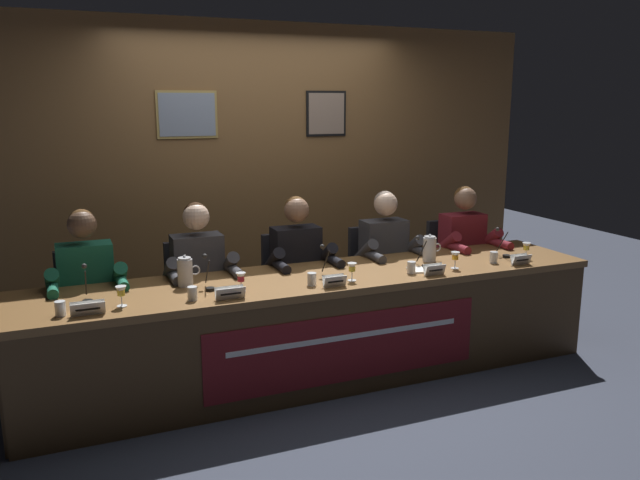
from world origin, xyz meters
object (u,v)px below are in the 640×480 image
at_px(panelist_far_right, 467,248).
at_px(panelist_right, 388,256).
at_px(microphone_left, 208,278).
at_px(nameplate_far_left, 88,308).
at_px(nameplate_center, 334,281).
at_px(microphone_far_left, 86,289).
at_px(nameplate_far_right, 521,260).
at_px(water_cup_right, 411,268).
at_px(nameplate_left, 230,293).
at_px(chair_right, 376,283).
at_px(conference_table, 327,310).
at_px(juice_glass_far_left, 121,292).
at_px(panelist_far_left, 87,287).
at_px(water_cup_left, 192,294).
at_px(document_stack_right, 423,270).
at_px(chair_center, 291,293).
at_px(juice_glass_right, 455,257).
at_px(microphone_center, 327,267).
at_px(microphone_right, 423,257).
at_px(chair_left, 196,305).
at_px(water_cup_center, 312,280).
at_px(chair_far_right, 453,274).
at_px(chair_far_left, 89,317).
at_px(juice_glass_left, 241,278).
at_px(panelist_center, 300,265).
at_px(juice_glass_center, 352,268).
at_px(panelist_left, 200,275).
at_px(juice_glass_far_right, 526,247).
at_px(microphone_far_right, 503,247).
at_px(nameplate_right, 434,270).
at_px(water_cup_far_right, 494,258).
at_px(water_pitcher_left_side, 185,272).
at_px(water_cup_far_left, 60,309).
at_px(water_pitcher_right_side, 430,249).

bearing_deg(panelist_far_right, panelist_right, 180.00).
bearing_deg(microphone_left, panelist_far_right, 10.62).
distance_m(nameplate_far_left, nameplate_center, 1.52).
relative_size(microphone_far_left, nameplate_far_right, 1.38).
relative_size(water_cup_right, panelist_far_right, 0.07).
distance_m(nameplate_left, chair_right, 1.77).
distance_m(conference_table, microphone_far_left, 1.57).
height_order(juice_glass_far_left, water_cup_right, juice_glass_far_left).
relative_size(panelist_far_left, nameplate_far_right, 7.92).
height_order(water_cup_left, document_stack_right, water_cup_left).
bearing_deg(chair_center, juice_glass_right, -39.84).
distance_m(microphone_center, microphone_right, 0.77).
xyz_separation_m(chair_left, water_cup_center, (0.61, -0.81, 0.34)).
distance_m(juice_glass_right, chair_far_right, 1.05).
relative_size(conference_table, chair_far_left, 4.49).
height_order(juice_glass_left, panelist_center, panelist_center).
bearing_deg(panelist_center, juice_glass_far_left, -156.36).
bearing_deg(nameplate_center, juice_glass_center, 27.96).
bearing_deg(panelist_left, microphone_far_left, -152.29).
distance_m(nameplate_center, chair_far_right, 1.82).
distance_m(juice_glass_far_left, microphone_far_left, 0.26).
bearing_deg(juice_glass_center, chair_far_right, 30.66).
relative_size(nameplate_center, panelist_far_right, 0.12).
bearing_deg(panelist_center, juice_glass_far_right, -18.70).
height_order(chair_left, microphone_left, microphone_left).
distance_m(chair_right, nameplate_far_right, 1.21).
xyz_separation_m(juice_glass_far_left, water_cup_left, (0.41, -0.04, -0.05)).
bearing_deg(conference_table, panelist_far_right, 18.69).
bearing_deg(water_cup_right, microphone_far_right, 10.17).
bearing_deg(nameplate_right, water_cup_far_right, 12.17).
bearing_deg(juice_glass_far_right, water_pitcher_left_side, 174.35).
relative_size(microphone_far_left, panelist_left, 0.17).
height_order(microphone_center, nameplate_right, microphone_center).
bearing_deg(chair_center, document_stack_right, -46.62).
relative_size(water_cup_far_left, chair_right, 0.09).
distance_m(microphone_left, water_cup_far_right, 2.14).
distance_m(conference_table, juice_glass_center, 0.36).
bearing_deg(panelist_left, nameplate_center, -43.96).
bearing_deg(panelist_far_right, juice_glass_far_left, -168.35).
distance_m(microphone_far_right, water_pitcher_right_side, 0.62).
bearing_deg(water_pitcher_left_side, nameplate_far_left, -148.85).
relative_size(nameplate_center, microphone_right, 0.72).
xyz_separation_m(microphone_far_left, panelist_right, (2.30, 0.41, -0.10)).
distance_m(chair_far_left, nameplate_far_left, 0.95).
bearing_deg(chair_far_right, panelist_far_left, -176.23).
bearing_deg(panelist_left, panelist_center, 0.00).
distance_m(juice_glass_center, microphone_far_right, 1.41).
bearing_deg(water_pitcher_left_side, juice_glass_far_right, -5.65).
relative_size(panelist_right, chair_far_right, 1.36).
bearing_deg(water_pitcher_right_side, chair_right, 106.75).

